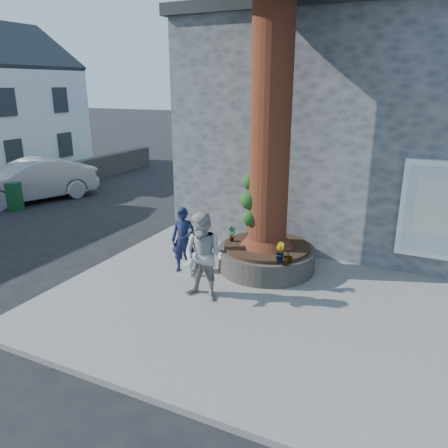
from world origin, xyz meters
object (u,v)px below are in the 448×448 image
at_px(planter, 266,257).
at_px(car_silver, 30,181).
at_px(man, 183,240).
at_px(woman, 203,257).
at_px(a_board_sign, 13,196).

height_order(planter, car_silver, car_silver).
bearing_deg(man, woman, -60.07).
distance_m(car_silver, a_board_sign, 1.28).
bearing_deg(car_silver, planter, 10.04).
height_order(woman, a_board_sign, woman).
bearing_deg(planter, man, -149.63).
distance_m(man, woman, 1.49).
distance_m(man, car_silver, 9.55).
relative_size(planter, a_board_sign, 2.30).
xyz_separation_m(planter, man, (-1.70, -0.99, 0.48)).
height_order(man, woman, woman).
bearing_deg(woman, a_board_sign, 163.05).
distance_m(man, a_board_sign, 8.81).
height_order(man, car_silver, man).
bearing_deg(car_silver, man, 1.91).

